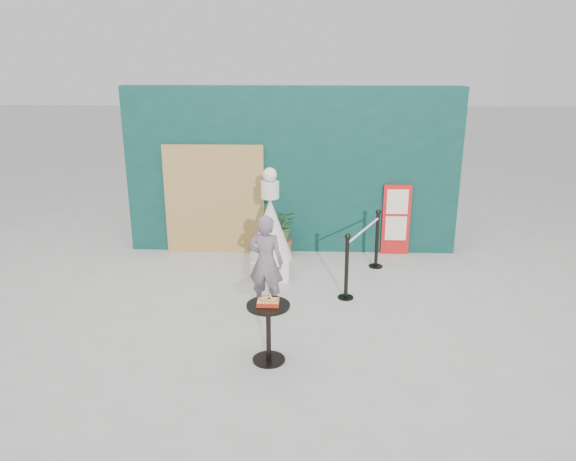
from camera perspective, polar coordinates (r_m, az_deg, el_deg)
name	(u,v)px	position (r m, az deg, el deg)	size (l,w,h in m)	color
ground	(285,328)	(7.76, -0.33, -9.83)	(60.00, 60.00, 0.00)	#ADAAA5
back_wall	(292,171)	(10.22, 0.41, 6.08)	(6.00, 0.30, 3.00)	#0B332E
bamboo_fence	(215,200)	(10.27, -7.47, 3.12)	(1.80, 0.08, 2.00)	tan
woman	(266,262)	(8.04, -2.26, -3.25)	(0.52, 0.34, 1.41)	slate
menu_board	(396,220)	(10.37, 10.92, 1.06)	(0.50, 0.07, 1.30)	red
statue	(270,233)	(9.13, -1.80, -0.29)	(0.72, 0.72, 1.84)	white
cafe_table	(268,324)	(6.79, -2.00, -9.44)	(0.52, 0.52, 0.75)	black
food_basket	(268,302)	(6.66, -2.01, -7.22)	(0.26, 0.19, 0.11)	#B52C13
planter	(283,229)	(10.11, -0.55, 0.13)	(0.52, 0.45, 0.88)	brown
stanchion_barrier	(363,253)	(9.08, 7.61, -2.27)	(0.84, 1.54, 1.03)	black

